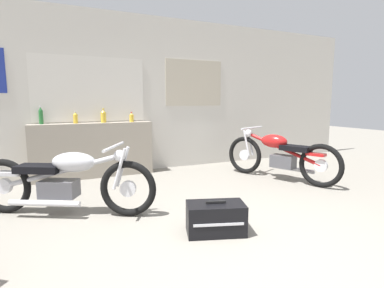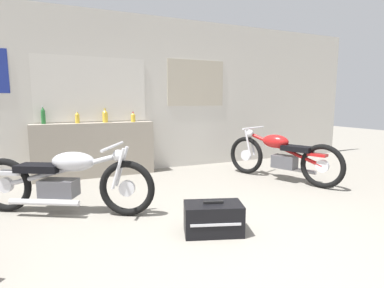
{
  "view_description": "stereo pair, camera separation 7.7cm",
  "coord_description": "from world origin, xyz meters",
  "px_view_note": "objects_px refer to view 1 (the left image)",
  "views": [
    {
      "loc": [
        -1.3,
        -1.61,
        1.27
      ],
      "look_at": [
        0.39,
        2.05,
        0.7
      ],
      "focal_mm": 28.0,
      "sensor_mm": 36.0,
      "label": 1
    },
    {
      "loc": [
        -1.23,
        -1.65,
        1.27
      ],
      "look_at": [
        0.39,
        2.05,
        0.7
      ],
      "focal_mm": 28.0,
      "sensor_mm": 36.0,
      "label": 2
    }
  ],
  "objects_px": {
    "bottle_left_center": "(75,118)",
    "bottle_center": "(103,116)",
    "bottle_right_center": "(132,118)",
    "hard_case_black": "(216,218)",
    "bottle_leftmost": "(41,116)",
    "motorcycle_silver": "(64,180)",
    "motorcycle_red": "(280,155)"
  },
  "relations": [
    {
      "from": "bottle_leftmost",
      "to": "bottle_center",
      "type": "relative_size",
      "value": 1.23
    },
    {
      "from": "bottle_leftmost",
      "to": "hard_case_black",
      "type": "relative_size",
      "value": 0.47
    },
    {
      "from": "motorcycle_red",
      "to": "bottle_leftmost",
      "type": "bearing_deg",
      "value": 156.71
    },
    {
      "from": "bottle_right_center",
      "to": "hard_case_black",
      "type": "relative_size",
      "value": 0.28
    },
    {
      "from": "bottle_center",
      "to": "motorcycle_silver",
      "type": "distance_m",
      "value": 1.92
    },
    {
      "from": "bottle_right_center",
      "to": "motorcycle_red",
      "type": "relative_size",
      "value": 0.09
    },
    {
      "from": "motorcycle_red",
      "to": "motorcycle_silver",
      "type": "bearing_deg",
      "value": -176.41
    },
    {
      "from": "bottle_leftmost",
      "to": "motorcycle_silver",
      "type": "bearing_deg",
      "value": -81.67
    },
    {
      "from": "bottle_right_center",
      "to": "motorcycle_red",
      "type": "bearing_deg",
      "value": -34.71
    },
    {
      "from": "bottle_center",
      "to": "bottle_right_center",
      "type": "relative_size",
      "value": 1.37
    },
    {
      "from": "bottle_left_center",
      "to": "bottle_center",
      "type": "bearing_deg",
      "value": 1.14
    },
    {
      "from": "bottle_right_center",
      "to": "hard_case_black",
      "type": "xyz_separation_m",
      "value": [
        0.14,
        -2.78,
        -0.85
      ]
    },
    {
      "from": "bottle_right_center",
      "to": "bottle_center",
      "type": "bearing_deg",
      "value": 176.36
    },
    {
      "from": "motorcycle_red",
      "to": "hard_case_black",
      "type": "bearing_deg",
      "value": -145.36
    },
    {
      "from": "motorcycle_silver",
      "to": "hard_case_black",
      "type": "height_order",
      "value": "motorcycle_silver"
    },
    {
      "from": "bottle_right_center",
      "to": "hard_case_black",
      "type": "distance_m",
      "value": 2.91
    },
    {
      "from": "bottle_center",
      "to": "hard_case_black",
      "type": "relative_size",
      "value": 0.38
    },
    {
      "from": "hard_case_black",
      "to": "bottle_left_center",
      "type": "bearing_deg",
      "value": 110.56
    },
    {
      "from": "bottle_leftmost",
      "to": "bottle_right_center",
      "type": "bearing_deg",
      "value": -2.66
    },
    {
      "from": "bottle_left_center",
      "to": "motorcycle_red",
      "type": "height_order",
      "value": "bottle_left_center"
    },
    {
      "from": "bottle_center",
      "to": "bottle_right_center",
      "type": "height_order",
      "value": "bottle_center"
    },
    {
      "from": "bottle_left_center",
      "to": "bottle_center",
      "type": "relative_size",
      "value": 0.85
    },
    {
      "from": "bottle_center",
      "to": "bottle_right_center",
      "type": "bearing_deg",
      "value": -3.64
    },
    {
      "from": "bottle_center",
      "to": "hard_case_black",
      "type": "bearing_deg",
      "value": -77.8
    },
    {
      "from": "bottle_left_center",
      "to": "motorcycle_silver",
      "type": "distance_m",
      "value": 1.79
    },
    {
      "from": "bottle_leftmost",
      "to": "hard_case_black",
      "type": "bearing_deg",
      "value": -61.37
    },
    {
      "from": "bottle_left_center",
      "to": "hard_case_black",
      "type": "bearing_deg",
      "value": -69.44
    },
    {
      "from": "motorcycle_silver",
      "to": "bottle_leftmost",
      "type": "bearing_deg",
      "value": 98.33
    },
    {
      "from": "bottle_center",
      "to": "motorcycle_silver",
      "type": "height_order",
      "value": "bottle_center"
    },
    {
      "from": "bottle_right_center",
      "to": "motorcycle_silver",
      "type": "height_order",
      "value": "bottle_right_center"
    },
    {
      "from": "bottle_leftmost",
      "to": "bottle_right_center",
      "type": "xyz_separation_m",
      "value": [
        1.42,
        -0.07,
        -0.05
      ]
    },
    {
      "from": "bottle_center",
      "to": "hard_case_black",
      "type": "height_order",
      "value": "bottle_center"
    }
  ]
}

